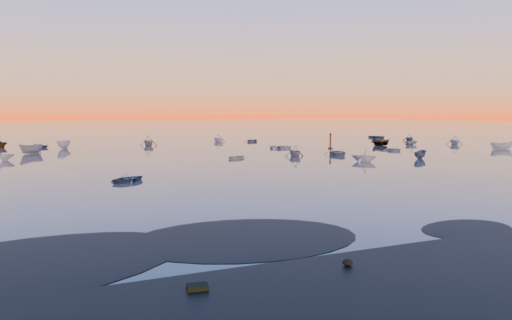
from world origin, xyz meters
TOP-DOWN VIEW (x-y plane):
  - ground at (0.00, 100.00)m, footprint 600.00×600.00m
  - mud_lobes at (0.00, -1.00)m, footprint 140.00×6.00m
  - moored_fleet at (0.00, 53.00)m, footprint 124.00×58.00m
  - boat_near_center at (26.87, 31.87)m, footprint 3.08×3.67m
  - boat_near_right at (17.25, 31.80)m, footprint 3.72×3.34m
  - channel_marker at (26.09, 53.47)m, footprint 0.85×0.85m

SIDE VIEW (x-z plane):
  - ground at x=0.00m, z-range 0.00..0.00m
  - moored_fleet at x=0.00m, z-range -0.60..0.60m
  - boat_near_center at x=26.87m, z-range -0.59..0.59m
  - boat_near_right at x=17.25m, z-range -0.61..0.61m
  - mud_lobes at x=0.00m, z-range -0.03..0.05m
  - channel_marker at x=26.09m, z-range -0.32..2.70m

